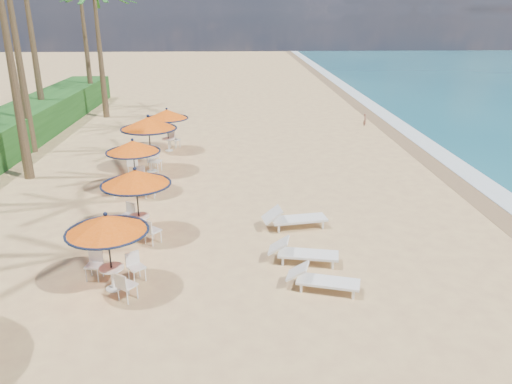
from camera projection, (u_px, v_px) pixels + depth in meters
ground at (285, 278)px, 13.96m from camera, size 160.00×160.00×0.00m
foam_strip at (460, 168)px, 23.70m from camera, size 1.20×140.00×0.04m
wetsand_band at (441, 168)px, 23.66m from camera, size 1.40×140.00×0.02m
station_0 at (109, 233)px, 12.87m from camera, size 2.15×2.15×2.24m
station_1 at (135, 186)px, 16.00m from camera, size 2.27×2.27×2.37m
station_2 at (133, 153)px, 19.91m from camera, size 2.18×2.18×2.28m
station_3 at (148, 130)px, 22.52m from camera, size 2.55×2.61×2.66m
station_4 at (168, 118)px, 26.01m from camera, size 2.21×2.21×2.30m
lounger_near at (321, 279)px, 13.26m from camera, size 2.03×1.12×0.69m
lounger_mid at (301, 252)px, 14.70m from camera, size 2.14×1.03×0.74m
lounger_far at (293, 218)px, 17.03m from camera, size 2.29×1.04×0.79m
palm_6 at (94, 0)px, 32.17m from camera, size 5.00×5.00×8.42m
person at (365, 120)px, 31.91m from camera, size 0.31×0.37×0.88m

